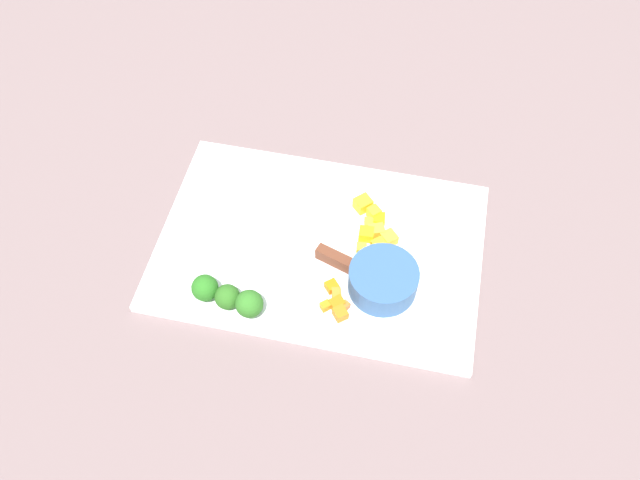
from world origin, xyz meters
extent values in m
plane|color=#715C5D|center=(0.00, 0.00, 0.00)|extent=(4.00, 4.00, 0.00)
cube|color=white|center=(0.00, 0.00, 0.01)|extent=(0.46, 0.31, 0.01)
cylinder|color=#315587|center=(0.10, -0.05, 0.03)|extent=(0.09, 0.09, 0.04)
cube|color=silver|center=(-0.13, 0.03, 0.01)|extent=(0.14, 0.06, 0.00)
cube|color=brown|center=(0.04, -0.03, 0.02)|extent=(0.08, 0.04, 0.02)
cube|color=orange|center=(0.04, -0.08, 0.02)|extent=(0.02, 0.02, 0.01)
cube|color=orange|center=(0.05, -0.11, 0.02)|extent=(0.02, 0.02, 0.01)
cube|color=orange|center=(0.04, -0.09, 0.02)|extent=(0.02, 0.02, 0.01)
cube|color=orange|center=(0.05, -0.09, 0.02)|extent=(0.01, 0.01, 0.01)
cube|color=orange|center=(0.03, -0.07, 0.02)|extent=(0.02, 0.02, 0.01)
cube|color=orange|center=(0.03, -0.10, 0.02)|extent=(0.02, 0.02, 0.01)
cube|color=yellow|center=(0.05, 0.08, 0.02)|extent=(0.03, 0.03, 0.02)
cube|color=yellow|center=(0.08, 0.01, 0.02)|extent=(0.03, 0.03, 0.02)
cube|color=yellow|center=(0.09, 0.02, 0.02)|extent=(0.03, 0.03, 0.02)
cube|color=yellow|center=(0.06, 0.02, 0.02)|extent=(0.02, 0.02, 0.02)
cube|color=yellow|center=(0.08, 0.05, 0.02)|extent=(0.02, 0.02, 0.02)
cube|color=yellow|center=(0.06, 0.00, 0.02)|extent=(0.02, 0.02, 0.01)
cube|color=yellow|center=(0.07, 0.06, 0.02)|extent=(0.02, 0.02, 0.02)
cube|color=yellow|center=(0.08, 0.03, 0.02)|extent=(0.03, 0.02, 0.02)
cube|color=yellow|center=(0.06, 0.05, 0.02)|extent=(0.02, 0.02, 0.01)
cylinder|color=#8ABD5A|center=(-0.07, -0.13, 0.02)|extent=(0.01, 0.01, 0.01)
sphere|color=#2E6D22|center=(-0.07, -0.13, 0.04)|extent=(0.04, 0.04, 0.04)
cylinder|color=#8EC261|center=(-0.10, -0.12, 0.02)|extent=(0.01, 0.01, 0.01)
sphere|color=#2C641E|center=(-0.10, -0.12, 0.03)|extent=(0.03, 0.03, 0.03)
cylinder|color=#90AF6D|center=(-0.13, -0.11, 0.02)|extent=(0.01, 0.01, 0.01)
sphere|color=#286B1E|center=(-0.13, -0.11, 0.03)|extent=(0.04, 0.04, 0.04)
camera|label=1|loc=(0.11, -0.50, 0.78)|focal=36.66mm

